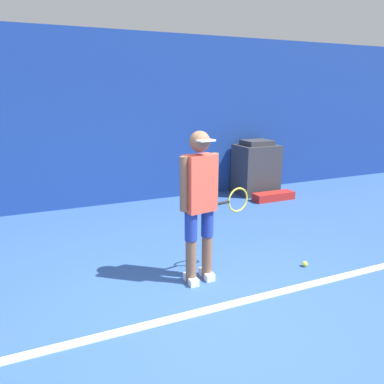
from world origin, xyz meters
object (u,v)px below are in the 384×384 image
(tennis_ball, at_px, (305,264))
(covered_chair, at_px, (256,168))
(tennis_player, at_px, (200,201))
(equipment_bag, at_px, (274,196))

(tennis_ball, bearing_deg, covered_chair, 67.06)
(tennis_player, distance_m, equipment_bag, 3.76)
(covered_chair, bearing_deg, tennis_ball, -112.94)
(tennis_player, relative_size, tennis_ball, 24.95)
(equipment_bag, bearing_deg, tennis_player, -138.56)
(equipment_bag, bearing_deg, tennis_ball, -118.19)
(tennis_ball, xyz_separation_m, equipment_bag, (1.41, 2.63, 0.04))
(tennis_ball, height_order, covered_chair, covered_chair)
(tennis_player, bearing_deg, tennis_ball, -19.24)
(tennis_player, xyz_separation_m, covered_chair, (2.71, 3.04, -0.41))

